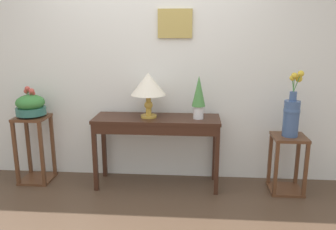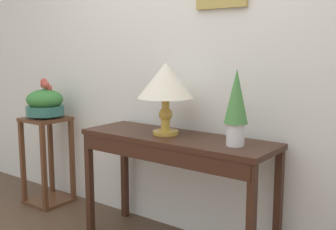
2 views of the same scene
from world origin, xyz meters
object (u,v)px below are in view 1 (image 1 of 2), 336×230
Objects in this scene: console_table at (157,127)px; pedestal_stand_left at (35,149)px; planter_bowl_wide_left at (31,105)px; pedestal_stand_right at (287,164)px; flower_vase_tall_right at (292,113)px; potted_plant_on_console at (199,95)px; table_lamp at (148,86)px.

console_table is 1.76× the size of pedestal_stand_left.
console_table is at bearing -1.51° from planter_bowl_wide_left.
pedestal_stand_right is 0.91× the size of flower_vase_tall_right.
planter_bowl_wide_left is 2.79m from flower_vase_tall_right.
planter_bowl_wide_left is (-1.84, 0.03, -0.14)m from potted_plant_on_console.
planter_bowl_wide_left is at bearing 178.49° from console_table.
table_lamp is at bearing 178.15° from potted_plant_on_console.
pedestal_stand_left reaches higher than pedestal_stand_right.
console_table is 1.41m from flower_vase_tall_right.
table_lamp is 1.43× the size of planter_bowl_wide_left.
flower_vase_tall_right reaches higher than pedestal_stand_left.
potted_plant_on_console is 0.59× the size of pedestal_stand_left.
pedestal_stand_left is at bearing 178.75° from pedestal_stand_right.
flower_vase_tall_right is (1.39, -0.03, 0.19)m from console_table.
planter_bowl_wide_left is 0.54× the size of pedestal_stand_right.
potted_plant_on_console is at bearing 178.00° from flower_vase_tall_right.
potted_plant_on_console is at bearing 178.03° from pedestal_stand_right.
flower_vase_tall_right is (0.95, -0.03, -0.16)m from potted_plant_on_console.
flower_vase_tall_right is at bearing -2.00° from potted_plant_on_console.
table_lamp reaches higher than console_table.
potted_plant_on_console reaches higher than planter_bowl_wide_left.
table_lamp reaches higher than planter_bowl_wide_left.
console_table is 2.83× the size of table_lamp.
flower_vase_tall_right is (0.00, -0.00, 0.56)m from pedestal_stand_right.
console_table is at bearing 178.96° from flower_vase_tall_right.
console_table is at bearing -1.49° from pedestal_stand_left.
console_table is 0.57m from potted_plant_on_console.
potted_plant_on_console is (0.44, 0.01, 0.35)m from console_table.
planter_bowl_wide_left reaches higher than pedestal_stand_right.
pedestal_stand_right is (0.95, -0.03, -0.72)m from potted_plant_on_console.
pedestal_stand_right is (1.48, -0.05, -0.81)m from table_lamp.
flower_vase_tall_right is (2.79, -0.06, 0.49)m from pedestal_stand_left.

